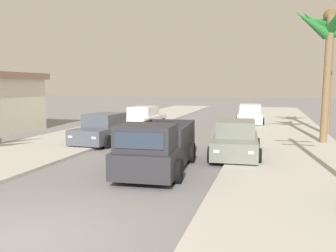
{
  "coord_description": "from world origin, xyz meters",
  "views": [
    {
      "loc": [
        4.64,
        -5.49,
        3.02
      ],
      "look_at": [
        0.36,
        9.3,
        1.2
      ],
      "focal_mm": 37.51,
      "sensor_mm": 36.0,
      "label": 1
    }
  ],
  "objects_px": {
    "pickup_truck": "(157,148)",
    "car_left_mid": "(236,140)",
    "car_right_mid": "(104,129)",
    "palm_tree_left_fore": "(329,34)",
    "palm_tree_left_mid": "(330,35)",
    "car_right_near": "(144,119)",
    "car_left_near": "(250,115)"
  },
  "relations": [
    {
      "from": "car_left_near",
      "to": "palm_tree_left_mid",
      "type": "bearing_deg",
      "value": -46.26
    },
    {
      "from": "car_right_mid",
      "to": "palm_tree_left_mid",
      "type": "distance_m",
      "value": 13.97
    },
    {
      "from": "palm_tree_left_mid",
      "to": "car_right_mid",
      "type": "bearing_deg",
      "value": -151.55
    },
    {
      "from": "car_right_near",
      "to": "car_left_mid",
      "type": "xyz_separation_m",
      "value": [
        6.93,
        -7.81,
        0.0
      ]
    },
    {
      "from": "car_right_near",
      "to": "car_right_mid",
      "type": "relative_size",
      "value": 1.01
    },
    {
      "from": "palm_tree_left_fore",
      "to": "palm_tree_left_mid",
      "type": "height_order",
      "value": "palm_tree_left_mid"
    },
    {
      "from": "car_left_near",
      "to": "car_right_mid",
      "type": "height_order",
      "value": "same"
    },
    {
      "from": "pickup_truck",
      "to": "car_left_mid",
      "type": "bearing_deg",
      "value": 52.95
    },
    {
      "from": "palm_tree_left_mid",
      "to": "palm_tree_left_fore",
      "type": "bearing_deg",
      "value": -98.38
    },
    {
      "from": "car_left_mid",
      "to": "palm_tree_left_fore",
      "type": "height_order",
      "value": "palm_tree_left_fore"
    },
    {
      "from": "pickup_truck",
      "to": "car_right_mid",
      "type": "height_order",
      "value": "pickup_truck"
    },
    {
      "from": "car_left_near",
      "to": "car_right_near",
      "type": "bearing_deg",
      "value": -144.47
    },
    {
      "from": "car_left_mid",
      "to": "palm_tree_left_mid",
      "type": "bearing_deg",
      "value": 60.06
    },
    {
      "from": "palm_tree_left_fore",
      "to": "palm_tree_left_mid",
      "type": "xyz_separation_m",
      "value": [
        0.56,
        3.81,
        0.47
      ]
    },
    {
      "from": "car_right_near",
      "to": "car_right_mid",
      "type": "distance_m",
      "value": 6.15
    },
    {
      "from": "car_right_mid",
      "to": "palm_tree_left_fore",
      "type": "bearing_deg",
      "value": 12.31
    },
    {
      "from": "car_left_near",
      "to": "palm_tree_left_fore",
      "type": "relative_size",
      "value": 0.65
    },
    {
      "from": "car_left_near",
      "to": "car_left_mid",
      "type": "bearing_deg",
      "value": -89.52
    },
    {
      "from": "car_left_mid",
      "to": "palm_tree_left_mid",
      "type": "distance_m",
      "value": 10.44
    },
    {
      "from": "pickup_truck",
      "to": "palm_tree_left_mid",
      "type": "height_order",
      "value": "palm_tree_left_mid"
    },
    {
      "from": "car_left_mid",
      "to": "palm_tree_left_fore",
      "type": "distance_m",
      "value": 7.36
    },
    {
      "from": "pickup_truck",
      "to": "palm_tree_left_mid",
      "type": "distance_m",
      "value": 14.01
    },
    {
      "from": "pickup_truck",
      "to": "car_left_mid",
      "type": "distance_m",
      "value": 4.02
    },
    {
      "from": "car_right_near",
      "to": "palm_tree_left_mid",
      "type": "bearing_deg",
      "value": 0.18
    },
    {
      "from": "car_left_mid",
      "to": "palm_tree_left_fore",
      "type": "relative_size",
      "value": 0.65
    },
    {
      "from": "pickup_truck",
      "to": "car_left_near",
      "type": "bearing_deg",
      "value": 81.71
    },
    {
      "from": "car_left_near",
      "to": "pickup_truck",
      "type": "bearing_deg",
      "value": -98.29
    },
    {
      "from": "car_right_near",
      "to": "palm_tree_left_mid",
      "type": "distance_m",
      "value": 12.57
    },
    {
      "from": "car_left_mid",
      "to": "car_right_mid",
      "type": "relative_size",
      "value": 1.01
    },
    {
      "from": "pickup_truck",
      "to": "car_left_near",
      "type": "distance_m",
      "value": 16.06
    },
    {
      "from": "pickup_truck",
      "to": "palm_tree_left_fore",
      "type": "xyz_separation_m",
      "value": [
        6.38,
        7.24,
        4.62
      ]
    },
    {
      "from": "car_right_mid",
      "to": "palm_tree_left_fore",
      "type": "height_order",
      "value": "palm_tree_left_fore"
    }
  ]
}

